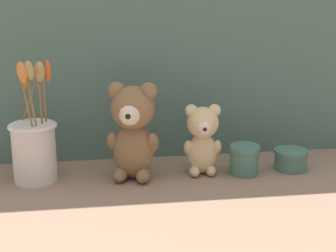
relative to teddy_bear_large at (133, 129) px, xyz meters
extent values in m
plane|color=#8E7056|center=(0.09, -0.01, -0.12)|extent=(4.00, 4.00, 0.00)
cube|color=#4C6B5B|center=(0.09, 0.16, 0.23)|extent=(1.17, 0.02, 0.70)
ellipsoid|color=olive|center=(0.00, 0.00, -0.05)|extent=(0.12, 0.10, 0.14)
sphere|color=olive|center=(0.00, 0.00, 0.05)|extent=(0.10, 0.10, 0.10)
sphere|color=beige|center=(-0.01, -0.03, 0.04)|extent=(0.05, 0.05, 0.05)
sphere|color=black|center=(-0.01, -0.06, 0.05)|extent=(0.01, 0.01, 0.01)
sphere|color=olive|center=(0.04, -0.01, 0.09)|extent=(0.04, 0.04, 0.04)
sphere|color=olive|center=(-0.04, 0.01, 0.09)|extent=(0.04, 0.04, 0.04)
ellipsoid|color=olive|center=(0.04, -0.02, -0.03)|extent=(0.04, 0.05, 0.06)
ellipsoid|color=olive|center=(-0.05, 0.01, -0.03)|extent=(0.04, 0.05, 0.06)
ellipsoid|color=olive|center=(0.02, -0.03, -0.11)|extent=(0.05, 0.06, 0.03)
ellipsoid|color=olive|center=(-0.03, -0.02, -0.11)|extent=(0.05, 0.06, 0.03)
ellipsoid|color=#DBBC84|center=(0.17, 0.01, -0.07)|extent=(0.08, 0.07, 0.10)
sphere|color=#DBBC84|center=(0.17, 0.01, 0.01)|extent=(0.08, 0.08, 0.08)
sphere|color=beige|center=(0.17, -0.02, 0.00)|extent=(0.04, 0.04, 0.04)
sphere|color=black|center=(0.17, -0.04, 0.00)|extent=(0.01, 0.01, 0.01)
sphere|color=#DBBC84|center=(0.20, 0.01, 0.04)|extent=(0.03, 0.03, 0.03)
sphere|color=#DBBC84|center=(0.14, 0.01, 0.04)|extent=(0.03, 0.03, 0.03)
ellipsoid|color=#DBBC84|center=(0.21, 0.00, -0.05)|extent=(0.03, 0.04, 0.05)
ellipsoid|color=#DBBC84|center=(0.13, 0.01, -0.05)|extent=(0.03, 0.04, 0.05)
ellipsoid|color=#DBBC84|center=(0.19, -0.01, -0.11)|extent=(0.03, 0.04, 0.03)
ellipsoid|color=#DBBC84|center=(0.15, -0.01, -0.11)|extent=(0.03, 0.04, 0.03)
cylinder|color=silver|center=(-0.23, 0.02, -0.05)|extent=(0.10, 0.10, 0.14)
torus|color=silver|center=(-0.23, 0.02, 0.01)|extent=(0.11, 0.11, 0.01)
cylinder|color=olive|center=(-0.21, 0.01, 0.08)|extent=(0.01, 0.01, 0.12)
ellipsoid|color=tan|center=(-0.21, 0.01, 0.14)|extent=(0.03, 0.03, 0.05)
cylinder|color=olive|center=(-0.24, -0.01, 0.08)|extent=(0.02, 0.01, 0.13)
ellipsoid|color=orange|center=(-0.24, -0.02, 0.15)|extent=(0.03, 0.03, 0.05)
cylinder|color=olive|center=(-0.23, -0.01, 0.08)|extent=(0.02, 0.01, 0.13)
ellipsoid|color=tan|center=(-0.23, -0.02, 0.15)|extent=(0.03, 0.03, 0.05)
cylinder|color=olive|center=(-0.24, 0.05, 0.07)|extent=(0.04, 0.01, 0.10)
ellipsoid|color=#C65B28|center=(-0.24, 0.07, 0.11)|extent=(0.04, 0.02, 0.06)
cylinder|color=olive|center=(-0.20, 0.02, 0.08)|extent=(0.01, 0.03, 0.12)
ellipsoid|color=#C65B28|center=(-0.19, 0.02, 0.14)|extent=(0.02, 0.03, 0.05)
cylinder|color=#47705B|center=(0.40, 0.00, -0.10)|extent=(0.08, 0.08, 0.04)
cylinder|color=#47705B|center=(0.40, 0.00, -0.08)|extent=(0.09, 0.09, 0.01)
cylinder|color=#47705B|center=(0.27, -0.01, -0.09)|extent=(0.07, 0.07, 0.06)
cylinder|color=#47705B|center=(0.27, -0.01, -0.06)|extent=(0.08, 0.08, 0.01)
camera|label=1|loc=(-0.09, -1.17, 0.33)|focal=55.00mm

